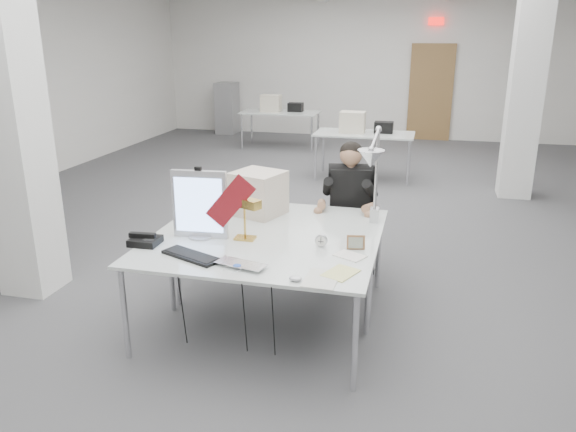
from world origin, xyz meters
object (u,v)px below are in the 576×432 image
Objects in this scene: beige_monitor at (258,193)px; laptop at (237,268)px; monitor at (200,204)px; office_chair at (349,227)px; seated_person at (350,188)px; architect_lamp at (373,183)px; bankers_lamp at (245,221)px; desk_phone at (145,241)px; desk_main at (250,256)px.

laptop is at bearing -60.82° from beige_monitor.
office_chair is at bearing 47.57° from monitor.
architect_lamp is (0.29, -0.78, 0.27)m from seated_person.
beige_monitor reaches higher than bankers_lamp.
architect_lamp reaches higher than laptop.
seated_person is at bearing 107.52° from architect_lamp.
office_chair reaches higher than laptop.
bankers_lamp is at bearing -158.21° from architect_lamp.
architect_lamp is at bearing 22.52° from desk_phone.
seated_person is at bearing 71.23° from desk_main.
monitor is at bearing -137.97° from office_chair.
office_chair is 1.74m from monitor.
desk_phone is 1.85m from architect_lamp.
desk_main is 0.85m from desk_phone.
desk_phone reaches higher than desk_main.
laptop is 0.62m from bankers_lamp.
laptop is 0.44× the size of architect_lamp.
desk_phone is (-0.85, 0.01, 0.04)m from desk_main.
bankers_lamp reaches higher than desk_phone.
desk_phone is at bearing -142.25° from seated_person.
seated_person is 1.61m from monitor.
monitor reaches higher than desk_main.
architect_lamp reaches higher than desk_phone.
architect_lamp is (1.66, 0.73, 0.38)m from desk_phone.
bankers_lamp is at bearing -127.55° from office_chair.
monitor is 2.49× the size of desk_phone.
desk_phone is at bearing 174.01° from laptop.
architect_lamp is at bearing 7.14° from beige_monitor.
beige_monitor is at bearing -150.71° from office_chair.
beige_monitor is (-0.09, 0.65, 0.04)m from bankers_lamp.
bankers_lamp is (-0.14, 0.31, 0.16)m from desk_main.
architect_lamp is (0.81, 1.02, 0.40)m from laptop.
seated_person is 0.93m from beige_monitor.
office_chair reaches higher than desk_main.
bankers_lamp is (0.36, 0.04, -0.12)m from monitor.
desk_phone is at bearing 179.27° from desk_main.
monitor is 0.78m from laptop.
desk_main is at bearing -118.33° from office_chair.
architect_lamp is at bearing 42.66° from desk_main.
office_chair is at bearing 79.88° from seated_person.
seated_person reaches higher than beige_monitor.
office_chair reaches higher than desk_phone.
bankers_lamp is at bearing 1.52° from monitor.
laptop is 1.66× the size of desk_phone.
seated_person reaches higher than bankers_lamp.
seated_person is 3.20× the size of bankers_lamp.
bankers_lamp is (-0.66, -1.21, 0.01)m from seated_person.
beige_monitor reaches higher than desk_phone.
laptop is at bearing -115.85° from office_chair.
architect_lamp is at bearing -79.68° from seated_person.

